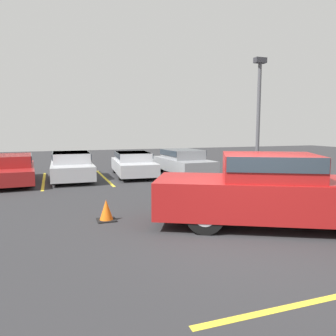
% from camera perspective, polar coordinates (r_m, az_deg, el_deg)
% --- Properties ---
extents(ground_plane, '(60.00, 60.00, 0.00)m').
position_cam_1_polar(ground_plane, '(7.36, 12.66, -11.85)').
color(ground_plane, '#2D2D30').
extents(stall_stripe_b, '(0.12, 5.25, 0.01)m').
position_cam_1_polar(stall_stripe_b, '(15.76, -20.83, -2.07)').
color(stall_stripe_b, yellow).
rests_on(stall_stripe_b, ground_plane).
extents(stall_stripe_c, '(0.12, 5.25, 0.01)m').
position_cam_1_polar(stall_stripe_c, '(15.92, -11.02, -1.66)').
color(stall_stripe_c, yellow).
rests_on(stall_stripe_c, ground_plane).
extents(stall_stripe_d, '(0.12, 5.25, 0.01)m').
position_cam_1_polar(stall_stripe_d, '(16.53, -1.67, -1.21)').
color(stall_stripe_d, yellow).
rests_on(stall_stripe_d, ground_plane).
extents(stall_stripe_e, '(0.12, 5.25, 0.01)m').
position_cam_1_polar(stall_stripe_e, '(17.55, 6.79, -0.78)').
color(stall_stripe_e, yellow).
rests_on(stall_stripe_e, ground_plane).
extents(pickup_truck, '(6.18, 4.45, 1.75)m').
position_cam_1_polar(pickup_truck, '(8.25, 19.26, -3.75)').
color(pickup_truck, '#A51919').
rests_on(pickup_truck, ground_plane).
extents(parked_sedan_a, '(1.98, 4.80, 1.21)m').
position_cam_1_polar(parked_sedan_a, '(15.62, -25.45, 0.02)').
color(parked_sedan_a, maroon).
rests_on(parked_sedan_a, ground_plane).
extents(parked_sedan_b, '(1.88, 4.49, 1.24)m').
position_cam_1_polar(parked_sedan_b, '(15.80, -16.46, 0.52)').
color(parked_sedan_b, '#B7BABF').
rests_on(parked_sedan_b, ground_plane).
extents(parked_sedan_c, '(2.07, 4.40, 1.17)m').
position_cam_1_polar(parked_sedan_c, '(16.33, -6.10, 0.85)').
color(parked_sedan_c, '#B7BABF').
rests_on(parked_sedan_c, ground_plane).
extents(parked_sedan_d, '(1.97, 4.36, 1.25)m').
position_cam_1_polar(parked_sedan_d, '(16.88, 2.59, 1.22)').
color(parked_sedan_d, gray).
rests_on(parked_sedan_d, ground_plane).
extents(light_post, '(0.70, 0.36, 6.33)m').
position_cam_1_polar(light_post, '(19.95, 15.52, 10.64)').
color(light_post, '#515156').
rests_on(light_post, ground_plane).
extents(traffic_cone, '(0.47, 0.47, 0.55)m').
position_cam_1_polar(traffic_cone, '(8.56, -10.70, -7.37)').
color(traffic_cone, black).
rests_on(traffic_cone, ground_plane).
extents(wheel_stop_curb, '(1.65, 0.20, 0.14)m').
position_cam_1_polar(wheel_stop_curb, '(19.73, -4.21, 0.30)').
color(wheel_stop_curb, '#B7B2A8').
rests_on(wheel_stop_curb, ground_plane).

